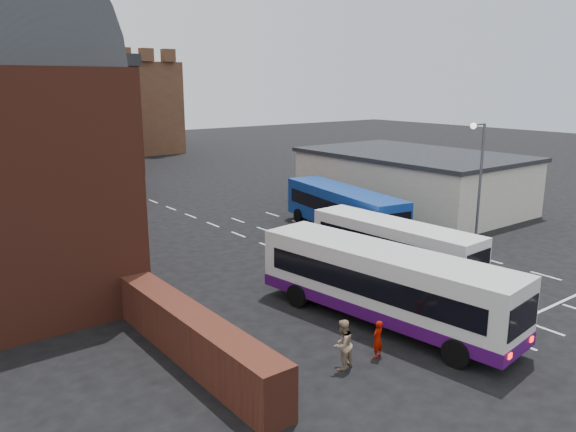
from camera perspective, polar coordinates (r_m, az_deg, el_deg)
ground at (r=25.03m, az=14.25°, el=-9.16°), size 180.00×180.00×0.00m
forecourt_wall at (r=19.96m, az=-9.51°, el=-12.10°), size 1.20×10.00×1.80m
cream_building at (r=44.25m, az=12.38°, el=3.65°), size 10.40×16.40×4.25m
brick_terrace at (r=61.45m, az=-26.02°, el=8.43°), size 22.00×10.00×11.00m
castle_keep at (r=83.77m, az=-20.83°, el=10.23°), size 22.00×22.00×12.00m
bus_white_outbound at (r=22.72m, az=9.69°, el=-6.45°), size 3.98×11.34×3.03m
bus_white_inbound at (r=28.96m, az=10.69°, el=-2.67°), size 2.80×9.56×2.58m
bus_blue at (r=35.84m, az=5.65°, el=0.90°), size 4.15×10.80×2.88m
bus_red_double at (r=50.68m, az=-17.20°, el=4.39°), size 3.55×9.59×3.75m
street_lamp at (r=32.53m, az=18.78°, el=3.89°), size 1.49×0.40×7.37m
pedestrian_red at (r=20.31m, az=9.09°, el=-12.26°), size 0.56×0.42×1.38m
pedestrian_beige at (r=19.38m, az=5.56°, el=-12.87°), size 0.95×0.79×1.75m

